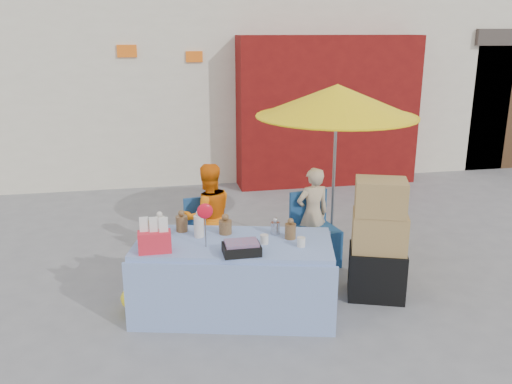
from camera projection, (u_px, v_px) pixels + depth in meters
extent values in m
plane|color=slate|center=(249.00, 302.00, 5.57)|extent=(80.00, 80.00, 0.00)
cube|color=silver|center=(189.00, 51.00, 11.49)|extent=(12.00, 5.00, 4.50)
cube|color=maroon|center=(328.00, 112.00, 9.54)|extent=(3.20, 0.60, 2.60)
cube|color=#4C331E|center=(486.00, 99.00, 12.06)|extent=(2.60, 3.00, 2.40)
cube|color=#3F3833|center=(494.00, 36.00, 11.67)|extent=(2.80, 3.20, 0.30)
cube|color=orange|center=(127.00, 51.00, 8.87)|extent=(0.32, 0.04, 0.20)
cube|color=orange|center=(194.00, 57.00, 9.11)|extent=(0.28, 0.04, 0.18)
cube|color=#85A0D6|center=(234.00, 276.00, 5.31)|extent=(2.03, 1.27, 0.74)
cube|color=#85A0D6|center=(230.00, 300.00, 4.90)|extent=(1.88, 0.49, 0.69)
cube|color=#85A0D6|center=(238.00, 260.00, 5.73)|extent=(1.88, 0.49, 0.69)
cylinder|color=silver|center=(160.00, 226.00, 5.35)|extent=(0.13, 0.13, 0.18)
cylinder|color=olive|center=(182.00, 224.00, 5.44)|extent=(0.14, 0.14, 0.16)
cylinder|color=silver|center=(199.00, 226.00, 5.28)|extent=(0.12, 0.12, 0.22)
cylinder|color=olive|center=(225.00, 227.00, 5.38)|extent=(0.16, 0.16, 0.14)
cylinder|color=#B2B2B7|center=(275.00, 228.00, 5.37)|extent=(0.11, 0.11, 0.12)
cylinder|color=olive|center=(290.00, 231.00, 5.25)|extent=(0.13, 0.13, 0.15)
cylinder|color=silver|center=(264.00, 239.00, 5.13)|extent=(0.10, 0.10, 0.09)
cylinder|color=silver|center=(301.00, 242.00, 5.06)|extent=(0.10, 0.10, 0.09)
sphere|color=brown|center=(147.00, 236.00, 5.12)|extent=(0.15, 0.15, 0.15)
ellipsoid|color=red|center=(205.00, 211.00, 4.97)|extent=(0.16, 0.09, 0.15)
cube|color=red|center=(155.00, 242.00, 4.92)|extent=(0.32, 0.21, 0.20)
cube|color=black|center=(242.00, 249.00, 4.90)|extent=(0.38, 0.31, 0.09)
cube|color=navy|center=(211.00, 254.00, 6.20)|extent=(0.55, 0.54, 0.45)
cube|color=navy|center=(204.00, 213.00, 6.27)|extent=(0.48, 0.12, 0.40)
cube|color=navy|center=(315.00, 246.00, 6.43)|extent=(0.55, 0.54, 0.45)
cube|color=navy|center=(308.00, 207.00, 6.51)|extent=(0.48, 0.12, 0.40)
imported|color=orange|center=(208.00, 217.00, 6.23)|extent=(0.68, 0.58, 1.26)
imported|color=beige|center=(313.00, 214.00, 6.47)|extent=(0.46, 0.34, 1.15)
cylinder|color=gray|center=(334.00, 175.00, 6.55)|extent=(0.04, 0.04, 2.00)
cone|color=yellow|center=(337.00, 101.00, 6.29)|extent=(1.90, 1.90, 0.38)
cylinder|color=yellow|center=(336.00, 116.00, 6.34)|extent=(1.90, 1.90, 0.02)
cube|color=black|center=(377.00, 272.00, 5.66)|extent=(0.70, 0.64, 0.52)
cube|color=#A4804A|center=(379.00, 231.00, 5.52)|extent=(0.65, 0.58, 0.40)
cube|color=#A4804A|center=(381.00, 197.00, 5.39)|extent=(0.60, 0.52, 0.35)
ellipsoid|color=yellow|center=(156.00, 296.00, 5.38)|extent=(0.79, 0.68, 0.31)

